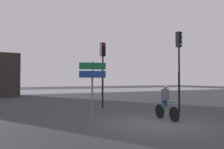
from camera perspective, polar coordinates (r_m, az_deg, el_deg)
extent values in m
plane|color=#333338|center=(9.51, 11.81, -12.55)|extent=(120.00, 120.00, 0.00)
cube|color=slate|center=(38.88, -19.12, -4.21)|extent=(80.00, 16.00, 0.01)
cylinder|color=black|center=(14.50, -2.47, -1.98)|extent=(0.12, 0.12, 3.44)
cube|color=black|center=(14.65, -2.45, 6.53)|extent=(0.36, 0.30, 0.90)
cylinder|color=red|center=(14.59, -2.14, 7.72)|extent=(0.19, 0.07, 0.19)
cube|color=black|center=(14.59, -2.09, 8.15)|extent=(0.21, 0.15, 0.02)
cylinder|color=black|center=(14.54, -2.14, 6.59)|extent=(0.19, 0.07, 0.19)
cube|color=black|center=(14.54, -2.09, 7.03)|extent=(0.21, 0.15, 0.02)
cylinder|color=black|center=(14.50, -2.14, 5.45)|extent=(0.19, 0.07, 0.19)
cube|color=black|center=(14.50, -2.09, 5.89)|extent=(0.21, 0.15, 0.02)
cylinder|color=black|center=(13.41, 17.11, -1.18)|extent=(0.12, 0.12, 3.79)
cube|color=black|center=(13.63, 17.03, 8.73)|extent=(0.38, 0.32, 0.90)
cylinder|color=black|center=(13.62, 17.52, 9.98)|extent=(0.19, 0.08, 0.19)
cube|color=black|center=(13.63, 17.59, 10.44)|extent=(0.22, 0.17, 0.02)
cylinder|color=black|center=(13.57, 17.53, 8.78)|extent=(0.19, 0.08, 0.19)
cube|color=black|center=(13.58, 17.60, 9.24)|extent=(0.22, 0.17, 0.02)
cylinder|color=green|center=(13.52, 17.54, 7.57)|extent=(0.19, 0.08, 0.19)
cube|color=black|center=(13.52, 17.62, 8.04)|extent=(0.22, 0.17, 0.02)
cylinder|color=slate|center=(9.06, -5.17, -4.82)|extent=(0.08, 0.08, 2.60)
cube|color=#116038|center=(9.01, -5.11, 2.22)|extent=(1.07, 0.33, 0.28)
cube|color=navy|center=(9.00, -5.12, 0.06)|extent=(1.07, 0.33, 0.28)
cylinder|color=black|center=(10.10, 15.96, -9.97)|extent=(0.08, 0.66, 0.66)
cylinder|color=black|center=(10.91, 12.34, -9.37)|extent=(0.08, 0.66, 0.66)
cylinder|color=#1E592D|center=(10.44, 14.06, -6.95)|extent=(0.09, 0.84, 0.04)
cylinder|color=#1E592D|center=(10.58, 13.56, -8.10)|extent=(0.04, 0.04, 0.55)
cylinder|color=#1E592D|center=(10.07, 15.75, -6.85)|extent=(0.46, 0.06, 0.03)
cylinder|color=navy|center=(10.49, 13.11, -6.65)|extent=(0.11, 0.11, 0.60)
cylinder|color=navy|center=(10.61, 13.97, -6.59)|extent=(0.11, 0.11, 0.60)
cube|color=#3F3F47|center=(10.49, 13.70, -5.17)|extent=(0.31, 0.22, 0.54)
sphere|color=#846047|center=(10.45, 13.79, -3.15)|extent=(0.20, 0.20, 0.20)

